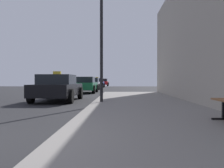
{
  "coord_description": "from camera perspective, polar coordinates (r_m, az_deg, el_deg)",
  "views": [
    {
      "loc": [
        3.03,
        -3.62,
        1.01
      ],
      "look_at": [
        2.84,
        3.87,
        0.9
      ],
      "focal_mm": 42.79,
      "sensor_mm": 36.0,
      "label": 1
    }
  ],
  "objects": [
    {
      "name": "sidewalk",
      "position": [
        3.86,
        16.36,
        -13.18
      ],
      "size": [
        4.0,
        32.0,
        0.15
      ],
      "primitive_type": "cube",
      "color": "gray",
      "rests_on": "ground_plane"
    },
    {
      "name": "street_lamp",
      "position": [
        10.8,
        -2.27,
        13.16
      ],
      "size": [
        0.36,
        0.36,
        4.67
      ],
      "color": "black",
      "rests_on": "sidewalk"
    },
    {
      "name": "car_black",
      "position": [
        13.13,
        -11.48,
        -0.76
      ],
      "size": [
        1.94,
        4.55,
        1.43
      ],
      "color": "black",
      "rests_on": "ground_plane"
    },
    {
      "name": "car_green",
      "position": [
        21.21,
        -5.89,
        -0.16
      ],
      "size": [
        1.92,
        4.32,
        1.27
      ],
      "color": "#196638",
      "rests_on": "ground_plane"
    },
    {
      "name": "car_silver",
      "position": [
        28.94,
        -4.47,
        0.1
      ],
      "size": [
        2.03,
        4.14,
        1.27
      ],
      "color": "#B7B7BF",
      "rests_on": "ground_plane"
    },
    {
      "name": "car_blue",
      "position": [
        36.42,
        -3.2,
        0.25
      ],
      "size": [
        1.96,
        4.58,
        1.43
      ],
      "color": "#233899",
      "rests_on": "ground_plane"
    },
    {
      "name": "car_red",
      "position": [
        45.49,
        -2.04,
        0.36
      ],
      "size": [
        2.07,
        4.3,
        1.27
      ],
      "color": "red",
      "rests_on": "ground_plane"
    }
  ]
}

